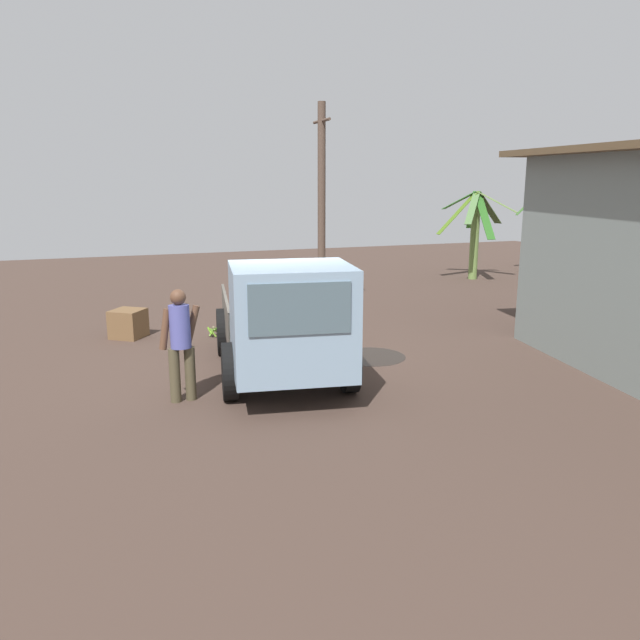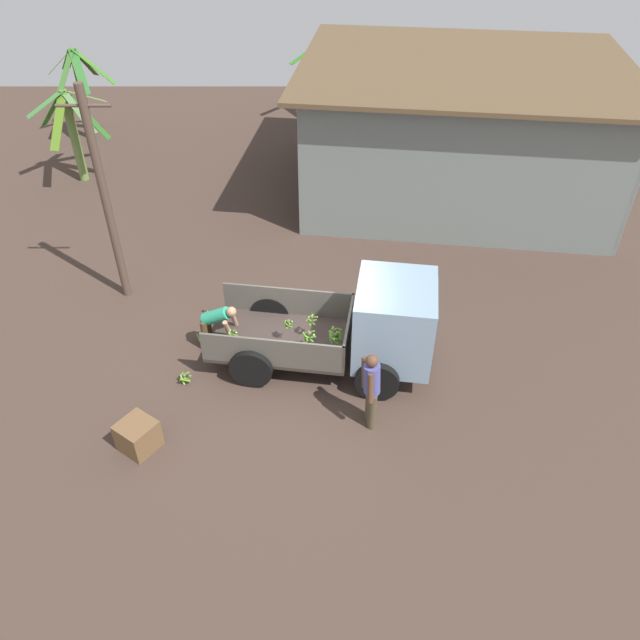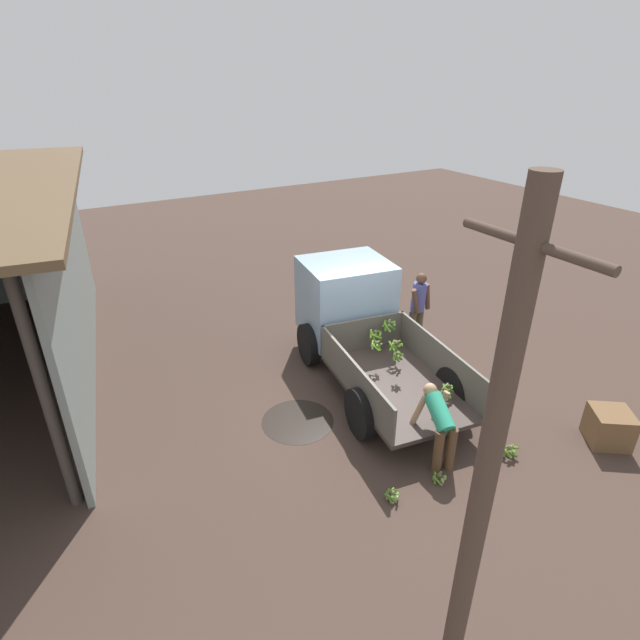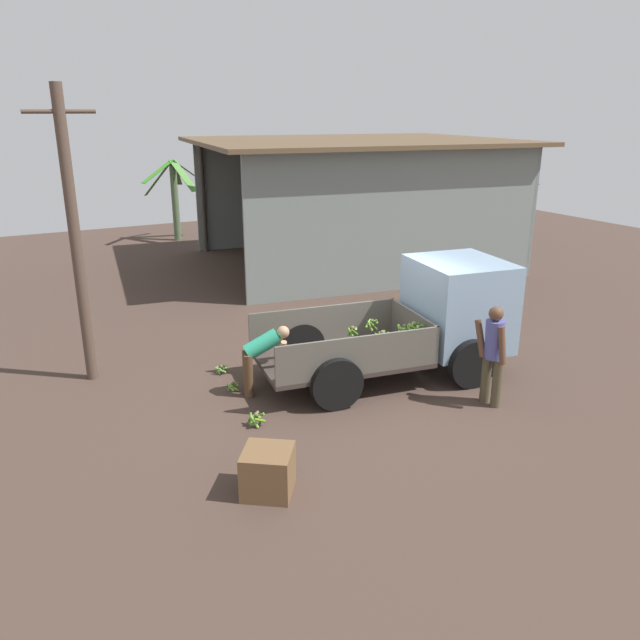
{
  "view_description": "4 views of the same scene",
  "coord_description": "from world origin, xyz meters",
  "views": [
    {
      "loc": [
        10.17,
        -2.94,
        3.31
      ],
      "look_at": [
        0.89,
        0.3,
        1.06
      ],
      "focal_mm": 35.0,
      "sensor_mm": 36.0,
      "label": 1
    },
    {
      "loc": [
        0.07,
        -10.15,
        9.0
      ],
      "look_at": [
        0.07,
        -0.15,
        1.1
      ],
      "focal_mm": 35.0,
      "sensor_mm": 36.0,
      "label": 2
    },
    {
      "loc": [
        -6.61,
        4.91,
        5.61
      ],
      "look_at": [
        0.67,
        0.76,
        1.4
      ],
      "focal_mm": 28.0,
      "sensor_mm": 36.0,
      "label": 3
    },
    {
      "loc": [
        -5.91,
        -8.95,
        4.66
      ],
      "look_at": [
        -0.76,
        0.75,
        0.96
      ],
      "focal_mm": 35.0,
      "sensor_mm": 36.0,
      "label": 4
    }
  ],
  "objects": [
    {
      "name": "banana_bunch_on_ground_1",
      "position": [
        -2.72,
        -0.83,
        0.13
      ],
      "size": [
        0.27,
        0.28,
        0.23
      ],
      "color": "brown",
      "rests_on": "ground"
    },
    {
      "name": "wooden_crate_0",
      "position": [
        -3.26,
        -2.54,
        0.3
      ],
      "size": [
        0.87,
        0.87,
        0.6
      ],
      "primitive_type": "cube",
      "rotation": [
        0.0,
        0.0,
        2.53
      ],
      "color": "brown",
      "rests_on": "ground"
    },
    {
      "name": "ground",
      "position": [
        0.0,
        0.0,
        0.0
      ],
      "size": [
        36.0,
        36.0,
        0.0
      ],
      "primitive_type": "plane",
      "color": "#44332B"
    },
    {
      "name": "person_worker_loading",
      "position": [
        -2.16,
        0.24,
        0.73
      ],
      "size": [
        0.83,
        0.67,
        1.19
      ],
      "rotation": [
        0.0,
        0.0,
        -0.24
      ],
      "color": "brown",
      "rests_on": "ground"
    },
    {
      "name": "banana_bunch_on_ground_0",
      "position": [
        -2.51,
        1.36,
        0.1
      ],
      "size": [
        0.23,
        0.23,
        0.18
      ],
      "color": "brown",
      "rests_on": "ground"
    },
    {
      "name": "person_foreground_visitor",
      "position": [
        1.0,
        -1.94,
        0.95
      ],
      "size": [
        0.38,
        0.66,
        1.71
      ],
      "rotation": [
        0.0,
        0.0,
        3.27
      ],
      "color": "#4B432E",
      "rests_on": "ground"
    },
    {
      "name": "mud_patch_0",
      "position": [
        -0.22,
        1.72,
        0.0
      ],
      "size": [
        1.29,
        1.29,
        0.01
      ],
      "primitive_type": "cylinder",
      "color": "black",
      "rests_on": "ground"
    },
    {
      "name": "banana_bunch_on_ground_2",
      "position": [
        -2.58,
        0.54,
        0.1
      ],
      "size": [
        0.23,
        0.23,
        0.18
      ],
      "color": "brown",
      "rests_on": "ground"
    },
    {
      "name": "utility_pole",
      "position": [
        -4.67,
        2.29,
        2.61
      ],
      "size": [
        1.12,
        0.19,
        5.1
      ],
      "color": "brown",
      "rests_on": "ground"
    },
    {
      "name": "cargo_truck",
      "position": [
        1.13,
        -0.31,
        1.09
      ],
      "size": [
        4.77,
        2.56,
        2.07
      ],
      "rotation": [
        0.0,
        0.0,
        -0.15
      ],
      "color": "#3B2F2B",
      "rests_on": "ground"
    }
  ]
}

